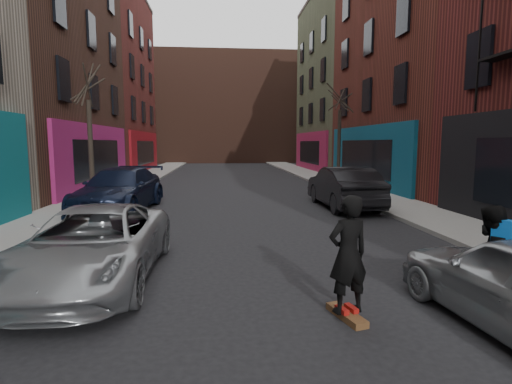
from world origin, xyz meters
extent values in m
cube|color=gray|center=(-6.25, 30.00, 0.07)|extent=(2.50, 84.00, 0.13)
cube|color=gray|center=(6.25, 30.00, 0.07)|extent=(2.50, 84.00, 0.13)
cube|color=#47281E|center=(0.00, 56.00, 7.00)|extent=(40.00, 10.00, 14.00)
imported|color=#979B9F|center=(-3.20, 8.19, 0.68)|extent=(2.29, 4.90, 1.36)
imported|color=black|center=(-4.60, 15.96, 0.80)|extent=(2.86, 5.75, 1.61)
imported|color=black|center=(3.98, 15.97, 0.81)|extent=(1.80, 4.96, 1.63)
cube|color=brown|center=(0.96, 6.17, 0.05)|extent=(0.42, 0.83, 0.10)
imported|color=black|center=(0.96, 6.17, 0.96)|extent=(0.71, 0.56, 1.72)
imported|color=black|center=(3.00, 6.02, 0.83)|extent=(1.02, 0.95, 1.66)
cube|color=blue|center=(3.09, 5.87, 1.27)|extent=(0.27, 0.33, 0.42)
camera|label=1|loc=(-0.86, 0.75, 2.55)|focal=28.00mm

